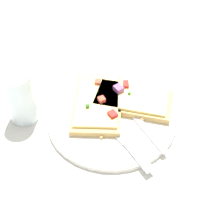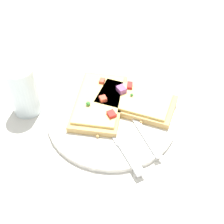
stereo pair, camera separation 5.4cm
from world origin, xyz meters
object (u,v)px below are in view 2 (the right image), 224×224
Objects in this scene: plate at (112,117)px; knife at (120,141)px; fork at (132,114)px; pizza_slice_main at (99,101)px; pizza_slice_corner at (134,101)px; drinking_glass at (23,90)px.

knife is (0.02, -0.07, 0.01)m from plate.
pizza_slice_main reaches higher than fork.
pizza_slice_corner reaches higher than plate.
drinking_glass reaches higher than pizza_slice_main.
pizza_slice_corner is at bearing -80.73° from pizza_slice_main.
knife is 0.23m from drinking_glass.
pizza_slice_corner is (0.07, 0.00, 0.00)m from pizza_slice_main.
pizza_slice_corner is at bearing 3.57° from drinking_glass.
pizza_slice_main is (-0.07, 0.03, 0.01)m from fork.
plate is 0.06m from pizza_slice_corner.
drinking_glass is at bearing -159.04° from pizza_slice_corner.
fork is 0.08m from pizza_slice_main.
knife is at bearing -24.00° from drinking_glass.
fork is 1.10× the size of knife.
pizza_slice_main is 0.96× the size of pizza_slice_corner.
knife reaches higher than fork.
knife is at bearing -86.60° from pizza_slice_corner.
fork is (0.04, 0.00, 0.01)m from plate.
fork is at bearing -45.86° from knife.
pizza_slice_corner reaches higher than knife.
pizza_slice_corner is at bearing -42.61° from knife.
pizza_slice_corner is (0.03, 0.11, 0.01)m from knife.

